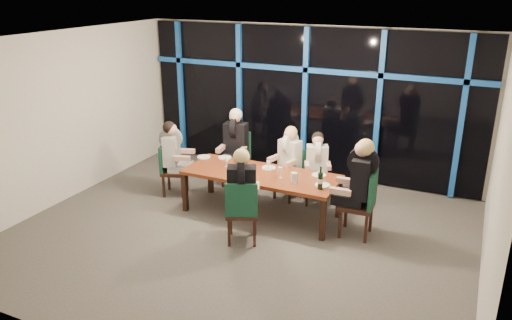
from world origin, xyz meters
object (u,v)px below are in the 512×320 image
(chair_end_left, at_px, (170,167))
(wine_bottle, at_px, (320,180))
(diner_end_left, at_px, (173,148))
(diner_end_right, at_px, (359,174))
(diner_far_mid, at_px, (289,152))
(chair_far_mid, at_px, (291,171))
(dining_table, at_px, (261,177))
(diner_far_left, at_px, (235,136))
(chair_far_left, at_px, (237,155))
(diner_near_mid, at_px, (242,182))
(diner_far_right, at_px, (317,158))
(water_pitcher, at_px, (294,178))
(chair_far_right, at_px, (316,175))
(chair_near_mid, at_px, (242,209))
(chair_end_right, at_px, (363,201))

(chair_end_left, distance_m, wine_bottle, 3.02)
(diner_end_left, relative_size, diner_end_right, 0.89)
(diner_far_mid, bearing_deg, diner_end_left, -144.53)
(chair_far_mid, height_order, diner_far_mid, diner_far_mid)
(dining_table, xyz_separation_m, chair_far_mid, (0.20, 0.89, -0.16))
(chair_end_left, relative_size, diner_far_left, 0.95)
(chair_far_left, xyz_separation_m, diner_near_mid, (1.12, -2.02, 0.40))
(chair_far_mid, distance_m, chair_end_left, 2.24)
(diner_far_right, bearing_deg, diner_far_left, 153.26)
(chair_far_left, height_order, water_pitcher, chair_far_left)
(diner_far_mid, distance_m, water_pitcher, 1.10)
(chair_far_left, bearing_deg, diner_far_mid, -19.44)
(chair_far_right, distance_m, chair_near_mid, 2.02)
(diner_end_right, bearing_deg, wine_bottle, -75.77)
(dining_table, bearing_deg, chair_end_left, 177.85)
(dining_table, distance_m, chair_far_left, 1.46)
(water_pitcher, bearing_deg, diner_end_left, -173.14)
(chair_far_left, relative_size, diner_far_right, 1.19)
(diner_end_right, height_order, diner_near_mid, diner_end_right)
(chair_end_left, xyz_separation_m, diner_far_mid, (2.06, 0.74, 0.35))
(chair_far_left, distance_m, diner_near_mid, 2.35)
(diner_end_left, bearing_deg, dining_table, -111.77)
(dining_table, height_order, chair_end_left, chair_end_left)
(chair_far_left, relative_size, diner_far_mid, 1.15)
(chair_end_right, bearing_deg, chair_far_mid, -123.37)
(chair_far_left, relative_size, diner_far_left, 1.03)
(diner_far_left, xyz_separation_m, diner_far_right, (1.69, -0.14, -0.13))
(dining_table, relative_size, chair_far_left, 2.50)
(chair_end_right, bearing_deg, chair_far_left, -114.35)
(diner_near_mid, bearing_deg, diner_end_left, -52.77)
(dining_table, height_order, chair_near_mid, chair_near_mid)
(chair_end_left, bearing_deg, chair_far_mid, -87.32)
(chair_end_left, distance_m, chair_near_mid, 2.33)
(dining_table, bearing_deg, chair_end_right, -1.48)
(chair_far_left, relative_size, chair_end_left, 1.08)
(chair_far_right, distance_m, diner_far_mid, 0.64)
(diner_end_right, relative_size, wine_bottle, 2.92)
(diner_near_mid, bearing_deg, dining_table, -106.57)
(wine_bottle, bearing_deg, chair_far_mid, 129.33)
(diner_end_left, xyz_separation_m, water_pitcher, (2.46, -0.27, -0.08))
(chair_far_mid, relative_size, diner_near_mid, 0.93)
(chair_far_left, distance_m, chair_end_right, 2.96)
(diner_far_left, height_order, diner_near_mid, diner_far_left)
(chair_end_left, relative_size, water_pitcher, 5.37)
(dining_table, xyz_separation_m, diner_end_right, (1.66, -0.05, 0.35))
(chair_end_left, distance_m, water_pitcher, 2.57)
(diner_end_right, relative_size, diner_near_mid, 1.05)
(diner_far_mid, height_order, diner_near_mid, diner_near_mid)
(diner_far_mid, height_order, water_pitcher, diner_far_mid)
(chair_far_right, xyz_separation_m, diner_near_mid, (-0.55, -1.87, 0.48))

